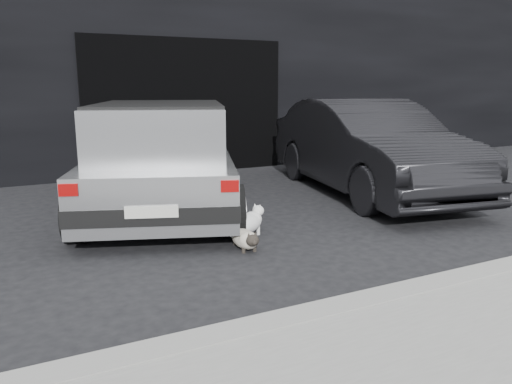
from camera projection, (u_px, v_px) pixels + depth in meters
name	position (u px, v px, depth m)	size (l,w,h in m)	color
ground	(220.00, 229.00, 6.09)	(80.00, 80.00, 0.00)	black
building_facade	(156.00, 49.00, 11.23)	(34.00, 4.00, 5.00)	black
garage_opening	(187.00, 107.00, 9.73)	(4.00, 0.10, 2.60)	black
curb	(447.00, 285.00, 4.25)	(18.00, 0.25, 0.12)	gray
silver_hatchback	(162.00, 153.00, 6.80)	(3.07, 4.41, 1.49)	#A1A3A6
second_car	(367.00, 147.00, 7.98)	(1.59, 4.55, 1.50)	black
cat_siamese	(246.00, 239.00, 5.32)	(0.29, 0.73, 0.25)	beige
cat_white	(249.00, 222.00, 5.76)	(0.64, 0.52, 0.35)	white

